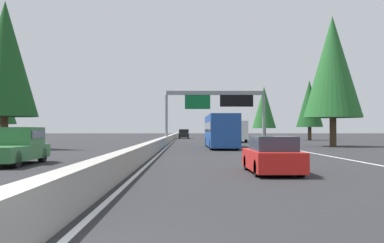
% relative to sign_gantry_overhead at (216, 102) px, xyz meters
% --- Properties ---
extents(ground_plane, '(320.00, 320.00, 0.00)m').
position_rel_sign_gantry_overhead_xyz_m(ground_plane, '(9.50, 6.03, -5.29)').
color(ground_plane, '#262628').
extents(median_barrier, '(180.00, 0.56, 0.90)m').
position_rel_sign_gantry_overhead_xyz_m(median_barrier, '(29.50, 6.33, -4.84)').
color(median_barrier, '#9E9B93').
rests_on(median_barrier, ground).
extents(shoulder_stripe_right, '(160.00, 0.16, 0.01)m').
position_rel_sign_gantry_overhead_xyz_m(shoulder_stripe_right, '(19.50, -5.49, -5.29)').
color(shoulder_stripe_right, silver).
rests_on(shoulder_stripe_right, ground).
extents(shoulder_stripe_median, '(160.00, 0.16, 0.01)m').
position_rel_sign_gantry_overhead_xyz_m(shoulder_stripe_median, '(19.50, 5.78, -5.29)').
color(shoulder_stripe_median, silver).
rests_on(shoulder_stripe_median, ground).
extents(sign_gantry_overhead, '(0.50, 12.68, 6.65)m').
position_rel_sign_gantry_overhead_xyz_m(sign_gantry_overhead, '(0.00, 0.00, 0.00)').
color(sign_gantry_overhead, gray).
rests_on(sign_gantry_overhead, ground).
extents(sedan_distant_a, '(4.40, 1.80, 1.47)m').
position_rel_sign_gantry_overhead_xyz_m(sedan_distant_a, '(-38.42, 0.48, -4.61)').
color(sedan_distant_a, red).
rests_on(sedan_distant_a, ground).
extents(bus_mid_center, '(11.50, 2.55, 3.10)m').
position_rel_sign_gantry_overhead_xyz_m(bus_mid_center, '(-13.99, 0.58, -3.58)').
color(bus_mid_center, '#1E4793').
rests_on(bus_mid_center, ground).
extents(sedan_far_right, '(4.40, 1.80, 1.47)m').
position_rel_sign_gantry_overhead_xyz_m(sedan_far_right, '(25.47, -2.79, -4.61)').
color(sedan_far_right, '#AD931E').
rests_on(sedan_far_right, ground).
extents(pickup_distant_b, '(5.60, 2.00, 1.86)m').
position_rel_sign_gantry_overhead_xyz_m(pickup_distant_b, '(32.04, 4.24, -4.38)').
color(pickup_distant_b, black).
rests_on(pickup_distant_b, ground).
extents(box_truck_mid_right, '(8.50, 2.40, 2.95)m').
position_rel_sign_gantry_overhead_xyz_m(box_truck_mid_right, '(6.65, -3.20, -3.68)').
color(box_truck_mid_right, white).
rests_on(box_truck_mid_right, ground).
extents(oncoming_near, '(5.60, 2.00, 1.86)m').
position_rel_sign_gantry_overhead_xyz_m(oncoming_near, '(-33.71, 12.39, -4.38)').
color(oncoming_near, '#2D6B38').
rests_on(oncoming_near, ground).
extents(conifer_right_near, '(6.02, 6.02, 13.67)m').
position_rel_sign_gantry_overhead_xyz_m(conifer_right_near, '(-10.00, -11.45, 3.02)').
color(conifer_right_near, '#4C3823').
rests_on(conifer_right_near, ground).
extents(conifer_right_mid, '(4.07, 4.07, 9.25)m').
position_rel_sign_gantry_overhead_xyz_m(conifer_right_mid, '(20.34, -9.64, 0.32)').
color(conifer_right_mid, '#4C3823').
rests_on(conifer_right_mid, ground).
extents(conifer_right_far, '(4.44, 4.44, 10.09)m').
position_rel_sign_gantry_overhead_xyz_m(conifer_right_far, '(18.38, -16.98, 0.83)').
color(conifer_right_far, '#4C3823').
rests_on(conifer_right_far, ground).
extents(conifer_left_foreground, '(5.82, 5.82, 13.22)m').
position_rel_sign_gantry_overhead_xyz_m(conifer_left_foreground, '(-16.53, 19.94, 2.74)').
color(conifer_left_foreground, '#4C3823').
rests_on(conifer_left_foreground, ground).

